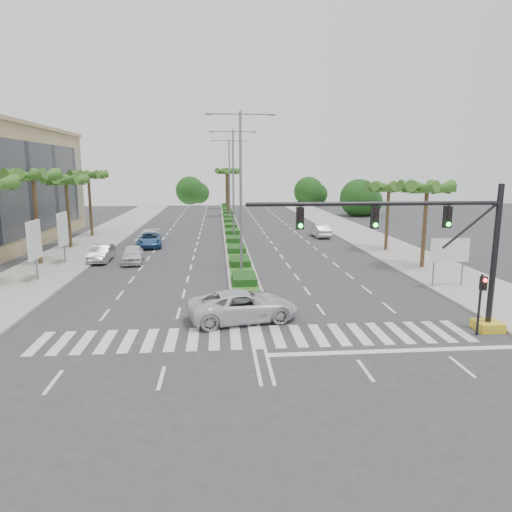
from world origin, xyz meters
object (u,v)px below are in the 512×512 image
(car_parked_b, at_px, (101,253))
(car_crossing, at_px, (243,306))
(car_parked_d, at_px, (148,238))
(car_parked_a, at_px, (132,254))
(car_parked_c, at_px, (149,240))
(car_right, at_px, (320,231))

(car_parked_b, xyz_separation_m, car_crossing, (11.31, -16.60, 0.08))
(car_parked_d, bearing_deg, car_parked_a, -84.81)
(car_parked_a, height_order, car_parked_d, car_parked_a)
(car_parked_a, height_order, car_parked_c, car_parked_a)
(car_parked_c, bearing_deg, car_parked_a, -98.97)
(car_parked_c, xyz_separation_m, car_crossing, (8.30, -23.93, 0.08))
(car_parked_a, relative_size, car_parked_b, 0.99)
(car_parked_b, relative_size, car_crossing, 0.76)
(car_parked_a, bearing_deg, car_parked_b, 156.61)
(car_parked_c, relative_size, car_right, 1.16)
(car_parked_c, height_order, car_right, car_right)
(car_parked_c, bearing_deg, car_crossing, -78.23)
(car_parked_c, height_order, car_parked_d, car_parked_c)
(car_parked_b, height_order, car_right, car_right)
(car_parked_a, relative_size, car_parked_d, 0.88)
(car_parked_b, xyz_separation_m, car_parked_c, (3.01, 7.33, 0.01))
(car_parked_a, distance_m, car_parked_d, 9.54)
(car_parked_c, relative_size, car_parked_d, 1.05)
(car_parked_d, bearing_deg, car_right, 15.68)
(car_parked_b, distance_m, car_parked_d, 9.08)
(car_parked_d, height_order, car_right, car_right)
(car_right, bearing_deg, car_parked_a, 31.59)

